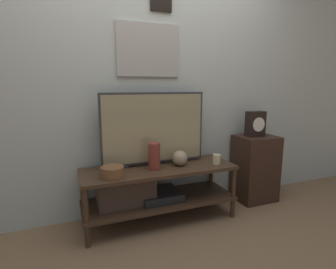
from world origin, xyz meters
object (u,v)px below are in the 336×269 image
object	(u,v)px
television	(154,128)
vase_wide_bowl	(112,172)
vase_tall_ceramic	(154,156)
mantel_clock	(255,124)
candle_jar	(217,159)
vase_round_glass	(180,158)

from	to	relation	value
television	vase_wide_bowl	xyz separation A→B (m)	(-0.42, -0.20, -0.30)
vase_tall_ceramic	vase_wide_bowl	distance (m)	0.39
television	mantel_clock	bearing A→B (deg)	-2.12
vase_tall_ceramic	candle_jar	world-z (taller)	vase_tall_ceramic
candle_jar	mantel_clock	xyz separation A→B (m)	(0.55, 0.16, 0.28)
vase_round_glass	candle_jar	size ratio (longest dim) A/B	1.54
mantel_clock	vase_wide_bowl	bearing A→B (deg)	-173.92
television	vase_round_glass	xyz separation A→B (m)	(0.21, -0.11, -0.27)
vase_round_glass	vase_tall_ceramic	xyz separation A→B (m)	(-0.25, -0.02, 0.05)
vase_round_glass	candle_jar	bearing A→B (deg)	-13.49
vase_tall_ceramic	vase_wide_bowl	world-z (taller)	vase_tall_ceramic
television	vase_round_glass	world-z (taller)	television
television	candle_jar	bearing A→B (deg)	-19.78
candle_jar	mantel_clock	world-z (taller)	mantel_clock
vase_wide_bowl	television	bearing A→B (deg)	25.81
vase_round_glass	mantel_clock	bearing A→B (deg)	4.80
vase_wide_bowl	candle_jar	size ratio (longest dim) A/B	2.05
vase_round_glass	candle_jar	xyz separation A→B (m)	(0.34, -0.08, -0.02)
television	candle_jar	distance (m)	0.65
vase_tall_ceramic	vase_wide_bowl	xyz separation A→B (m)	(-0.37, -0.07, -0.07)
television	vase_round_glass	distance (m)	0.36
vase_round_glass	vase_wide_bowl	bearing A→B (deg)	-172.11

